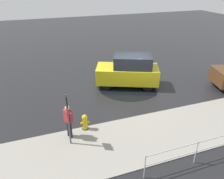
{
  "coord_description": "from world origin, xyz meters",
  "views": [
    {
      "loc": [
        5.01,
        10.93,
        6.32
      ],
      "look_at": [
        1.52,
        0.98,
        0.9
      ],
      "focal_mm": 35.0,
      "sensor_mm": 36.0,
      "label": 1
    }
  ],
  "objects": [
    {
      "name": "puddle_patch",
      "position": [
        -0.21,
        -0.71,
        0.0
      ],
      "size": [
        3.95,
        3.95,
        0.01
      ],
      "primitive_type": "cylinder",
      "color": "black",
      "rests_on": "ground"
    },
    {
      "name": "pedestrian",
      "position": [
        4.23,
        3.08,
        0.96
      ],
      "size": [
        0.36,
        0.53,
        1.62
      ],
      "color": "#B2262D",
      "rests_on": "ground"
    },
    {
      "name": "kerb_strip",
      "position": [
        0.0,
        4.2,
        0.02
      ],
      "size": [
        24.0,
        3.2,
        0.04
      ],
      "primitive_type": "cube",
      "color": "gray",
      "rests_on": "ground"
    },
    {
      "name": "moving_hatchback",
      "position": [
        -0.27,
        -0.89,
        1.03
      ],
      "size": [
        4.25,
        3.09,
        2.06
      ],
      "color": "yellow",
      "rests_on": "ground"
    },
    {
      "name": "fire_hydrant",
      "position": [
        3.47,
        2.76,
        0.4
      ],
      "size": [
        0.42,
        0.31,
        0.8
      ],
      "color": "gold",
      "rests_on": "ground"
    },
    {
      "name": "metal_railing",
      "position": [
        -1.04,
        6.16,
        0.72
      ],
      "size": [
        6.41,
        0.04,
        1.05
      ],
      "color": "#B7BABF",
      "rests_on": "ground"
    },
    {
      "name": "sign_post",
      "position": [
        4.28,
        3.53,
        1.58
      ],
      "size": [
        0.07,
        0.44,
        2.4
      ],
      "color": "#4C4C51",
      "rests_on": "ground"
    },
    {
      "name": "ground_plane",
      "position": [
        0.0,
        0.0,
        0.0
      ],
      "size": [
        60.0,
        60.0,
        0.0
      ],
      "primitive_type": "plane",
      "color": "black"
    }
  ]
}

